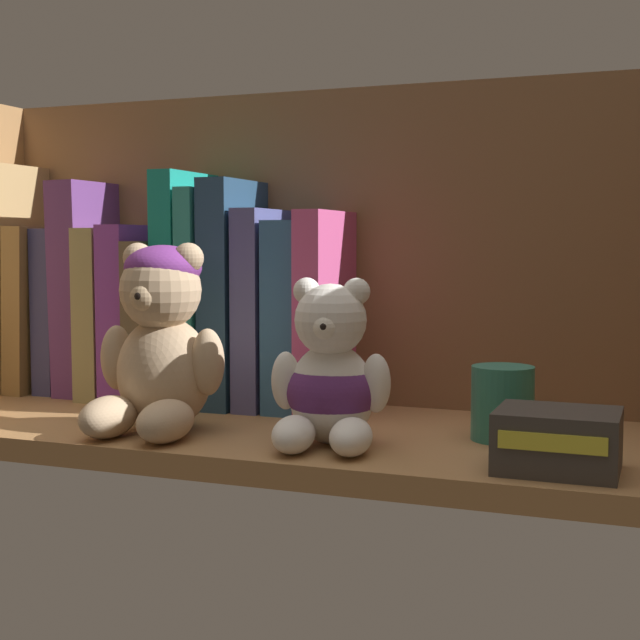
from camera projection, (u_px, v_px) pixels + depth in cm
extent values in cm
cube|color=#9E7042|center=(279.00, 436.00, 81.58)|extent=(75.12, 26.12, 2.00)
cube|color=brown|center=(332.00, 257.00, 92.97)|extent=(77.52, 1.20, 33.62)
cube|color=tan|center=(26.00, 278.00, 102.01)|extent=(1.91, 11.66, 24.73)
cube|color=olive|center=(45.00, 308.00, 101.38)|extent=(2.97, 11.63, 18.10)
cube|color=#3A3C71|center=(66.00, 310.00, 100.40)|extent=(2.39, 9.33, 17.78)
cube|color=#623578|center=(91.00, 288.00, 99.01)|extent=(3.86, 10.55, 22.78)
cube|color=tan|center=(119.00, 312.00, 97.99)|extent=(2.67, 13.23, 17.77)
cube|color=purple|center=(144.00, 311.00, 96.84)|extent=(2.93, 13.58, 18.09)
cube|color=brown|center=(170.00, 320.00, 95.82)|extent=(2.47, 14.88, 16.44)
cube|color=#168B7D|center=(194.00, 287.00, 94.50)|extent=(2.53, 13.41, 23.35)
cube|color=teal|center=(216.00, 296.00, 93.66)|extent=(1.86, 13.94, 21.60)
cube|color=navy|center=(241.00, 293.00, 92.60)|extent=(3.11, 13.48, 22.45)
cube|color=#4C4E84|center=(270.00, 308.00, 91.56)|extent=(2.66, 13.04, 19.54)
cube|color=#2E5D87|center=(301.00, 315.00, 90.42)|extent=(3.26, 12.77, 18.37)
cube|color=#C64B86|center=(333.00, 311.00, 89.20)|extent=(2.60, 14.65, 19.30)
ellipsoid|color=tan|center=(165.00, 373.00, 79.42)|extent=(8.41, 7.72, 9.90)
sphere|color=tan|center=(161.00, 290.00, 78.35)|extent=(7.04, 7.04, 7.04)
sphere|color=tan|center=(138.00, 258.00, 79.42)|extent=(2.64, 2.64, 2.64)
sphere|color=tan|center=(188.00, 258.00, 77.74)|extent=(2.64, 2.64, 2.64)
sphere|color=tan|center=(145.00, 296.00, 76.04)|extent=(2.64, 2.64, 2.64)
sphere|color=black|center=(140.00, 296.00, 75.17)|extent=(0.92, 0.92, 0.92)
ellipsoid|color=tan|center=(108.00, 417.00, 76.21)|extent=(4.07, 6.66, 3.52)
ellipsoid|color=tan|center=(166.00, 421.00, 74.36)|extent=(4.07, 6.66, 3.52)
ellipsoid|color=tan|center=(117.00, 358.00, 80.37)|extent=(2.91, 2.91, 5.72)
ellipsoid|color=tan|center=(208.00, 362.00, 77.34)|extent=(2.91, 2.91, 5.72)
ellipsoid|color=#733084|center=(163.00, 267.00, 78.65)|extent=(6.69, 6.69, 3.87)
ellipsoid|color=white|center=(331.00, 394.00, 73.76)|extent=(6.97, 6.39, 8.20)
sphere|color=white|center=(331.00, 320.00, 72.85)|extent=(5.83, 5.83, 5.83)
sphere|color=white|center=(307.00, 291.00, 73.46)|extent=(2.19, 2.19, 2.19)
sphere|color=white|center=(357.00, 291.00, 72.67)|extent=(2.19, 2.19, 2.19)
sphere|color=white|center=(326.00, 327.00, 70.86)|extent=(2.19, 2.19, 2.19)
sphere|color=black|center=(324.00, 327.00, 70.11)|extent=(0.76, 0.76, 0.76)
ellipsoid|color=white|center=(294.00, 435.00, 70.61)|extent=(4.15, 5.94, 2.91)
ellipsoid|color=white|center=(351.00, 437.00, 69.73)|extent=(4.15, 5.94, 2.91)
ellipsoid|color=white|center=(286.00, 381.00, 73.99)|extent=(2.73, 2.73, 4.74)
ellipsoid|color=white|center=(376.00, 383.00, 72.55)|extent=(2.73, 2.73, 4.74)
ellipsoid|color=#5B2968|center=(331.00, 391.00, 73.74)|extent=(7.54, 6.97, 5.74)
cylinder|color=#2D7A66|center=(502.00, 403.00, 75.26)|extent=(5.16, 5.16, 6.15)
cube|color=#38332D|center=(558.00, 441.00, 65.00)|extent=(8.58, 6.87, 4.40)
cube|color=gold|center=(552.00, 443.00, 61.68)|extent=(7.29, 0.16, 1.23)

